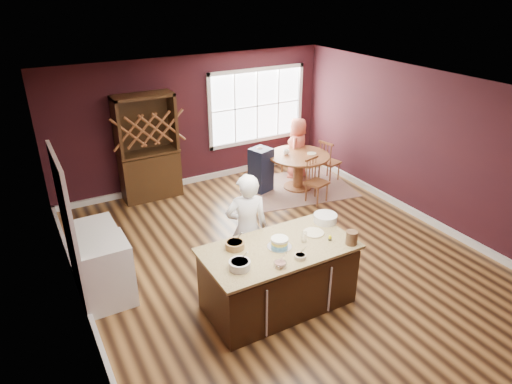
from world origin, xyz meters
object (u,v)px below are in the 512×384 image
baker (247,229)px  chair_south (317,181)px  seated_woman (297,148)px  high_chair (261,169)px  layer_cake (280,243)px  washer (106,273)px  kitchen_island (278,278)px  chair_east (330,160)px  dryer (96,252)px  chair_north (292,152)px  hutch (148,148)px  dining_table (299,164)px  toddler (259,153)px

baker → chair_south: 2.90m
seated_woman → high_chair: bearing=-27.5°
layer_cake → washer: 2.39m
kitchen_island → layer_cake: layer_cake is taller
chair_east → high_chair: bearing=65.0°
chair_east → kitchen_island: bearing=118.8°
dryer → baker: bearing=-29.9°
chair_south → chair_east: bearing=24.6°
baker → chair_south: (2.41, 1.57, -0.39)m
seated_woman → washer: seated_woman is taller
high_chair → seated_woman: bearing=-5.7°
high_chair → dryer: size_ratio=1.08×
chair_east → washer: (-5.20, -1.83, -0.00)m
layer_cake → chair_east: (3.20, 3.03, -0.51)m
kitchen_island → chair_south: 3.28m
chair_north → seated_woman: seated_woman is taller
high_chair → hutch: bearing=141.2°
hutch → dryer: (-1.55, -2.30, -0.61)m
chair_east → high_chair: (-1.56, 0.29, 0.01)m
kitchen_island → hutch: 4.21m
dining_table → hutch: bearing=158.7°
baker → toddler: size_ratio=6.50×
chair_east → toddler: chair_east is taller
kitchen_island → high_chair: high_chair is taller
seated_woman → dryer: 4.99m
dryer → washer: bearing=-90.0°
layer_cake → dryer: layer_cake is taller
chair_south → seated_woman: seated_woman is taller
toddler → hutch: hutch is taller
baker → layer_cake: bearing=113.4°
high_chair → layer_cake: bearing=-133.5°
hutch → chair_south: bearing=-33.4°
chair_north → hutch: hutch is taller
seated_woman → toddler: seated_woman is taller
high_chair → chair_north: bearing=5.9°
chair_north → high_chair: bearing=18.6°
layer_cake → chair_south: layer_cake is taller
chair_east → chair_north: 0.89m
baker → toddler: (1.71, 2.65, -0.03)m
seated_woman → chair_east: bearing=96.3°
baker → dining_table: bearing=-120.0°
chair_east → washer: chair_east is taller
kitchen_island → layer_cake: 0.55m
baker → toddler: baker is taller
chair_east → layer_cake: bearing=118.9°
chair_north → dryer: chair_north is taller
chair_south → washer: size_ratio=0.98×
dining_table → toddler: 0.87m
dining_table → washer: 4.75m
dining_table → chair_north: chair_north is taller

